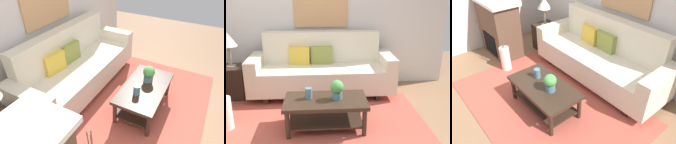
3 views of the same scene
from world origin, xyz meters
The scene contains 11 objects.
wall_back centered at (0.00, 2.16, 1.35)m, with size 4.90×0.10×2.70m, color silver.
area_rug centered at (0.00, 0.50, 0.01)m, with size 2.99×2.03×0.01m, color #B24C3D.
couch centered at (0.05, 1.63, 0.43)m, with size 2.46×0.84×1.08m.
throw_pillow_mustard centered at (-0.34, 1.75, 0.68)m, with size 0.36×0.12×0.32m, color gold.
throw_pillow_olive centered at (0.05, 1.75, 0.68)m, with size 0.36×0.12×0.32m, color olive.
coffee_table centered at (0.08, 0.41, 0.31)m, with size 1.10×0.60×0.43m.
tabletop_vase centered at (-0.15, 0.45, 0.50)m, with size 0.09×0.09×0.15m, color slate.
potted_plant_tabletop centered at (0.23, 0.41, 0.57)m, with size 0.18×0.18×0.26m.
side_table centered at (-1.48, 1.56, 0.28)m, with size 0.44×0.44×0.56m, color #332319.
table_lamp centered at (-1.48, 1.56, 0.99)m, with size 0.28×0.28×0.57m.
framed_painting centered at (0.05, 2.09, 1.54)m, with size 0.97×0.03×0.83m, color tan.
Camera 2 is at (0.01, -2.82, 1.91)m, focal length 42.51 mm.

